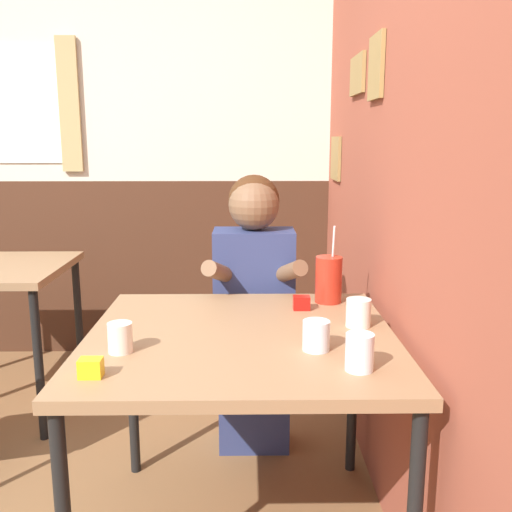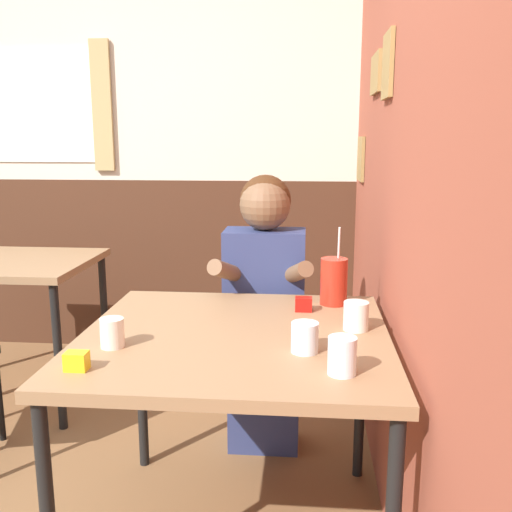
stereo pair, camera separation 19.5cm
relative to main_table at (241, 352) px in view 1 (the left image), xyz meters
name	(u,v)px [view 1 (the left image)]	position (x,y,z in m)	size (l,w,h in m)	color
brick_wall_right	(375,140)	(0.55, 0.68, 0.66)	(0.08, 4.23, 2.70)	#9E4C38
back_wall	(113,138)	(-0.80, 1.82, 0.67)	(5.60, 0.09, 2.70)	beige
main_table	(241,352)	(0.00, 0.00, 0.00)	(0.97, 0.94, 0.75)	#93704C
person_seated	(254,307)	(0.05, 0.63, -0.04)	(0.42, 0.41, 1.21)	navy
cocktail_pitcher	(329,279)	(0.33, 0.35, 0.15)	(0.10, 0.10, 0.29)	#B22819
glass_near_pitcher	(360,352)	(0.32, -0.29, 0.11)	(0.08, 0.08, 0.10)	silver
glass_center	(358,313)	(0.38, 0.07, 0.11)	(0.08, 0.08, 0.09)	silver
glass_far_side	(120,338)	(-0.35, -0.15, 0.11)	(0.07, 0.07, 0.09)	silver
glass_by_brick	(316,335)	(0.22, -0.14, 0.11)	(0.08, 0.08, 0.09)	silver
condiment_ketchup	(301,303)	(0.22, 0.26, 0.09)	(0.06, 0.04, 0.05)	#B7140F
condiment_mustard	(91,368)	(-0.39, -0.33, 0.09)	(0.06, 0.04, 0.05)	yellow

